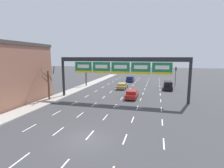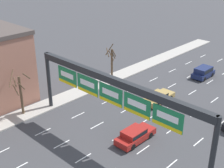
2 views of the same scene
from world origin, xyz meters
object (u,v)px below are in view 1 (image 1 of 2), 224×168
at_px(suv_black, 168,85).
at_px(tree_bare_closest, 86,74).
at_px(tree_bare_second, 48,82).
at_px(car_red, 132,94).
at_px(car_gold, 122,86).
at_px(sign_gantry, 121,65).
at_px(suv_navy, 130,79).
at_px(traffic_light_near_gantry, 176,73).

xyz_separation_m(suv_black, tree_bare_closest, (-19.40, -0.11, 1.90)).
bearing_deg(tree_bare_second, car_red, 20.79).
bearing_deg(tree_bare_closest, car_gold, -6.98).
relative_size(sign_gantry, tree_bare_second, 3.92).
bearing_deg(suv_navy, car_gold, -90.54).
distance_m(car_gold, tree_bare_second, 17.05).
relative_size(car_red, suv_navy, 1.18).
bearing_deg(tree_bare_closest, suv_navy, 47.33).
bearing_deg(sign_gantry, tree_bare_second, -163.23).
bearing_deg(sign_gantry, tree_bare_closest, 134.05).
xyz_separation_m(sign_gantry, car_red, (1.71, 1.55, -5.13)).
height_order(car_red, tree_bare_closest, tree_bare_closest).
xyz_separation_m(car_red, suv_black, (6.56, 10.08, 0.26)).
relative_size(suv_navy, tree_bare_second, 0.72).
bearing_deg(suv_black, traffic_light_near_gantry, 68.56).
distance_m(sign_gantry, traffic_light_near_gantry, 19.79).
bearing_deg(suv_navy, car_red, -80.58).
bearing_deg(tree_bare_second, suv_navy, 68.78).
distance_m(car_red, suv_navy, 20.54).
height_order(car_gold, car_red, car_red).
bearing_deg(suv_black, car_gold, -172.87).
height_order(suv_black, tree_bare_closest, tree_bare_closest).
relative_size(car_gold, traffic_light_near_gantry, 1.01).
bearing_deg(suv_navy, traffic_light_near_gantry, -23.06).
bearing_deg(suv_black, tree_bare_second, -142.61).
bearing_deg(car_red, car_gold, 111.47).
bearing_deg(sign_gantry, traffic_light_near_gantry, 58.45).
bearing_deg(car_red, suv_navy, 99.42).
relative_size(sign_gantry, suv_navy, 5.46).
distance_m(sign_gantry, suv_navy, 22.43).
bearing_deg(suv_navy, tree_bare_closest, -132.67).
xyz_separation_m(suv_navy, tree_bare_second, (-9.81, -25.26, 2.12)).
height_order(car_red, traffic_light_near_gantry, traffic_light_near_gantry).
relative_size(suv_black, traffic_light_near_gantry, 0.99).
xyz_separation_m(sign_gantry, suv_black, (8.26, 11.62, -4.86)).
relative_size(sign_gantry, car_red, 4.64).
distance_m(suv_navy, traffic_light_near_gantry, 13.19).
relative_size(sign_gantry, tree_bare_closest, 4.19).
relative_size(suv_black, suv_navy, 1.18).
bearing_deg(car_red, sign_gantry, -137.87).
bearing_deg(car_gold, sign_gantry, -80.36).
relative_size(suv_navy, traffic_light_near_gantry, 0.84).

